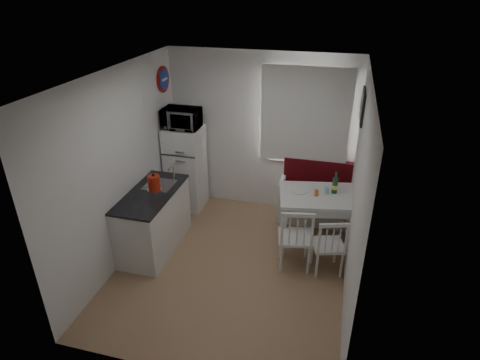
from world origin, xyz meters
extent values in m
cube|color=#A17E55|center=(0.00, 0.00, 0.00)|extent=(3.00, 3.50, 0.02)
cube|color=white|center=(0.00, 0.00, 2.60)|extent=(3.00, 3.50, 0.02)
cube|color=white|center=(0.00, 1.75, 1.30)|extent=(3.00, 0.02, 2.60)
cube|color=white|center=(0.00, -1.75, 1.30)|extent=(3.00, 0.02, 2.60)
cube|color=white|center=(-1.50, 0.00, 1.30)|extent=(0.02, 3.50, 2.60)
cube|color=white|center=(1.50, 0.00, 1.30)|extent=(0.02, 3.50, 2.60)
cube|color=white|center=(0.70, 1.72, 1.62)|extent=(1.22, 0.06, 1.47)
cube|color=white|center=(0.70, 1.65, 1.68)|extent=(1.35, 0.02, 1.50)
cube|color=white|center=(-1.20, 0.15, 0.43)|extent=(0.60, 1.30, 0.86)
cube|color=black|center=(-1.20, 0.15, 0.89)|extent=(0.62, 1.32, 0.03)
cube|color=#99999E|center=(-1.18, 0.40, 0.85)|extent=(0.40, 0.40, 0.10)
cylinder|color=silver|center=(-1.02, 0.58, 1.03)|extent=(0.02, 0.02, 0.26)
cylinder|color=navy|center=(-1.47, 1.45, 2.15)|extent=(0.03, 0.40, 0.40)
cube|color=black|center=(1.48, 1.10, 2.05)|extent=(0.04, 0.52, 0.42)
cube|color=white|center=(1.08, 1.48, 0.19)|extent=(1.36, 0.52, 0.38)
cube|color=#5E0B13|center=(1.08, 1.48, 0.44)|extent=(1.30, 0.48, 0.13)
cube|color=#5E0B13|center=(1.08, 1.68, 0.73)|extent=(1.30, 0.10, 0.48)
cube|color=white|center=(1.07, 0.81, 0.81)|extent=(1.24, 0.97, 0.04)
cube|color=white|center=(1.07, 0.81, 0.72)|extent=(1.11, 0.84, 0.13)
cylinder|color=white|center=(1.07, 0.81, 0.40)|extent=(0.07, 0.07, 0.79)
cube|color=white|center=(0.82, 0.24, 0.45)|extent=(0.52, 0.50, 0.04)
cube|color=white|center=(0.82, 0.05, 0.71)|extent=(0.42, 0.12, 0.46)
cube|color=white|center=(1.25, 0.24, 0.41)|extent=(0.50, 0.48, 0.04)
cube|color=white|center=(1.25, 0.07, 0.64)|extent=(0.38, 0.15, 0.42)
cube|color=white|center=(-1.18, 1.40, 0.71)|extent=(0.57, 0.57, 1.43)
imported|color=white|center=(-1.18, 1.35, 1.59)|extent=(0.57, 0.39, 0.32)
cylinder|color=#B7230E|center=(-1.15, 0.19, 1.03)|extent=(0.20, 0.20, 0.27)
cylinder|color=orange|center=(1.02, 0.76, 0.88)|extent=(0.06, 0.06, 0.09)
cylinder|color=#7DBDD4|center=(1.15, 0.86, 0.88)|extent=(0.06, 0.06, 0.09)
cylinder|color=white|center=(0.77, 0.83, 0.84)|extent=(0.23, 0.23, 0.02)
camera|label=1|loc=(1.22, -4.22, 3.56)|focal=30.00mm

